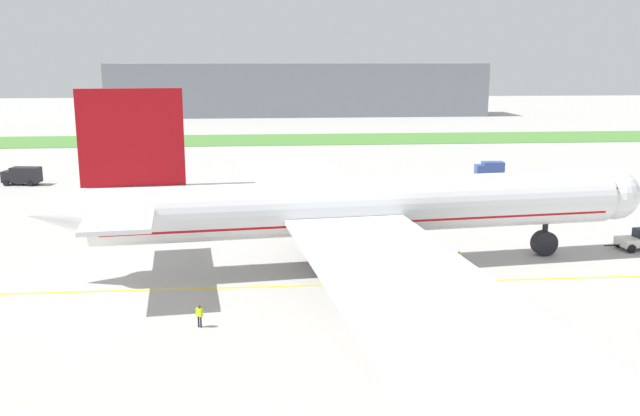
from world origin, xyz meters
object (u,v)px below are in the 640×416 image
(ground_crew_wingwalker_port, at_px, (199,314))
(service_truck_fuel_bowser, at_px, (22,175))
(pushback_tug, at_px, (638,240))
(airliner_foreground, at_px, (354,207))
(ground_crew_wingwalker_starboard, at_px, (487,371))
(ground_crew_marshaller_front, at_px, (459,258))
(service_truck_baggage_loader, at_px, (490,169))

(ground_crew_wingwalker_port, bearing_deg, service_truck_fuel_bowser, 118.00)
(pushback_tug, xyz_separation_m, ground_crew_wingwalker_port, (-44.08, -17.69, 0.07))
(pushback_tug, xyz_separation_m, service_truck_fuel_bowser, (-77.08, 44.37, 0.54))
(airliner_foreground, relative_size, ground_crew_wingwalker_port, 54.77)
(airliner_foreground, relative_size, ground_crew_wingwalker_starboard, 60.08)
(ground_crew_marshaller_front, relative_size, service_truck_baggage_loader, 0.37)
(ground_crew_wingwalker_port, relative_size, ground_crew_marshaller_front, 1.02)
(pushback_tug, relative_size, service_truck_fuel_bowser, 0.97)
(airliner_foreground, distance_m, ground_crew_marshaller_front, 11.08)
(service_truck_baggage_loader, xyz_separation_m, service_truck_fuel_bowser, (-75.73, 0.54, 0.01))
(airliner_foreground, relative_size, service_truck_baggage_loader, 20.37)
(ground_crew_marshaller_front, bearing_deg, service_truck_fuel_bowser, 138.74)
(service_truck_baggage_loader, bearing_deg, airliner_foreground, -121.75)
(ground_crew_wingwalker_starboard, xyz_separation_m, service_truck_baggage_loader, (24.44, 72.57, 0.56))
(ground_crew_wingwalker_starboard, bearing_deg, pushback_tug, 48.10)
(ground_crew_marshaller_front, distance_m, ground_crew_wingwalker_starboard, 24.20)
(service_truck_baggage_loader, bearing_deg, ground_crew_wingwalker_port, -124.79)
(service_truck_baggage_loader, height_order, service_truck_fuel_bowser, service_truck_fuel_bowser)
(ground_crew_wingwalker_port, bearing_deg, airliner_foreground, 46.56)
(ground_crew_wingwalker_starboard, bearing_deg, airliner_foreground, 100.74)
(ground_crew_wingwalker_starboard, bearing_deg, service_truck_baggage_loader, 71.39)
(airliner_foreground, height_order, pushback_tug, airliner_foreground)
(pushback_tug, relative_size, ground_crew_wingwalker_starboard, 3.70)
(ground_crew_wingwalker_starboard, height_order, service_truck_fuel_bowser, service_truck_fuel_bowser)
(ground_crew_marshaller_front, bearing_deg, service_truck_baggage_loader, 68.39)
(pushback_tug, bearing_deg, ground_crew_wingwalker_port, -158.14)
(airliner_foreground, bearing_deg, ground_crew_wingwalker_port, -133.44)
(ground_crew_marshaller_front, height_order, ground_crew_wingwalker_starboard, ground_crew_marshaller_front)
(service_truck_fuel_bowser, bearing_deg, pushback_tug, -29.93)
(ground_crew_wingwalker_starboard, height_order, service_truck_baggage_loader, service_truck_baggage_loader)
(pushback_tug, distance_m, service_truck_fuel_bowser, 88.94)
(airliner_foreground, xyz_separation_m, ground_crew_marshaller_front, (9.86, -1.65, -4.77))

